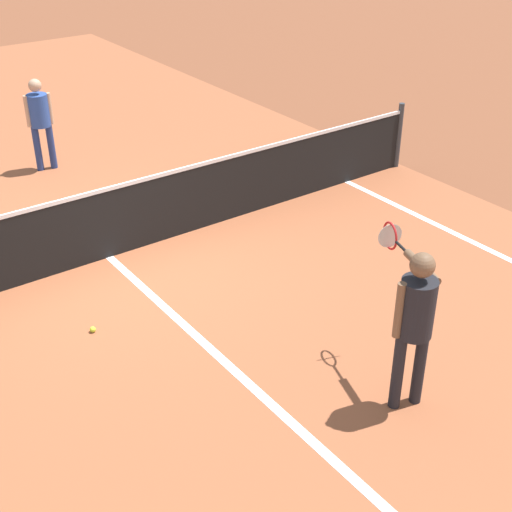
% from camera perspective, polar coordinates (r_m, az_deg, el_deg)
% --- Properties ---
extents(ground_plane, '(60.00, 60.00, 0.00)m').
position_cam_1_polar(ground_plane, '(9.31, -11.72, -0.08)').
color(ground_plane, brown).
extents(court_surface_inbounds, '(10.62, 24.40, 0.00)m').
position_cam_1_polar(court_surface_inbounds, '(9.31, -11.72, -0.08)').
color(court_surface_inbounds, '#9E5433').
rests_on(court_surface_inbounds, ground_plane).
extents(line_center_service, '(0.10, 6.40, 0.01)m').
position_cam_1_polar(line_center_service, '(6.98, -0.10, -10.65)').
color(line_center_service, white).
rests_on(line_center_service, ground_plane).
extents(net, '(10.49, 0.09, 1.07)m').
position_cam_1_polar(net, '(9.08, -12.03, 2.62)').
color(net, '#33383D').
rests_on(net, ground_plane).
extents(player_near, '(0.77, 1.09, 1.62)m').
position_cam_1_polar(player_near, '(6.40, 12.62, -4.50)').
color(player_near, black).
rests_on(player_near, ground_plane).
extents(player_far, '(0.41, 0.32, 1.49)m').
position_cam_1_polar(player_far, '(11.95, -17.00, 10.72)').
color(player_far, navy).
rests_on(player_far, ground_plane).
extents(tennis_ball_near_net, '(0.07, 0.07, 0.07)m').
position_cam_1_polar(tennis_ball_near_net, '(7.92, -12.98, -5.77)').
color(tennis_ball_near_net, '#CCE033').
rests_on(tennis_ball_near_net, ground_plane).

